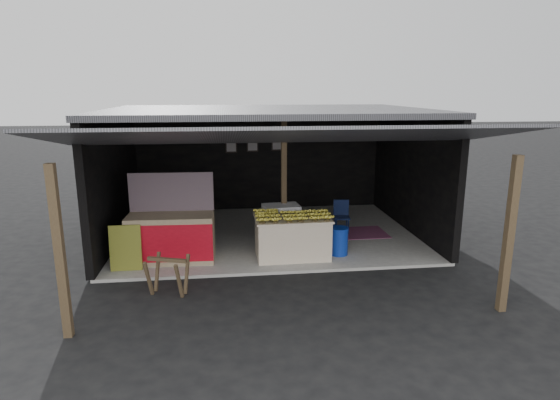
{
  "coord_description": "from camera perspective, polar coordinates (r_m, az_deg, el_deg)",
  "views": [
    {
      "loc": [
        -1.04,
        -8.29,
        3.44
      ],
      "look_at": [
        0.17,
        1.52,
        1.1
      ],
      "focal_mm": 30.0,
      "sensor_mm": 36.0,
      "label": 1
    }
  ],
  "objects": [
    {
      "name": "white_crate",
      "position": [
        10.49,
        0.14,
        -2.95
      ],
      "size": [
        0.85,
        0.62,
        0.88
      ],
      "rotation": [
        0.0,
        0.0,
        0.11
      ],
      "color": "white",
      "rests_on": "concrete_slab"
    },
    {
      "name": "sawhorse",
      "position": [
        8.26,
        -13.53,
        -8.51
      ],
      "size": [
        0.75,
        0.75,
        0.67
      ],
      "rotation": [
        0.0,
        0.0,
        -0.32
      ],
      "color": "#4E3E27",
      "rests_on": "ground"
    },
    {
      "name": "picture_frames",
      "position": [
        13.3,
        -3.22,
        6.79
      ],
      "size": [
        1.62,
        0.04,
        0.46
      ],
      "color": "black",
      "rests_on": "shophouse"
    },
    {
      "name": "magenta_rug",
      "position": [
        11.45,
        9.11,
        -3.99
      ],
      "size": [
        1.52,
        1.02,
        0.01
      ],
      "primitive_type": "cube",
      "rotation": [
        0.0,
        0.0,
        0.02
      ],
      "color": "#6D1848",
      "rests_on": "concrete_slab"
    },
    {
      "name": "green_signboard",
      "position": [
        9.41,
        -18.32,
        -5.58
      ],
      "size": [
        0.59,
        0.12,
        0.88
      ],
      "primitive_type": "cube",
      "rotation": [
        -0.09,
        0.0,
        0.0
      ],
      "color": "black",
      "rests_on": "concrete_slab"
    },
    {
      "name": "water_barrel",
      "position": [
        9.89,
        7.19,
        -5.07
      ],
      "size": [
        0.38,
        0.38,
        0.55
      ],
      "primitive_type": "cylinder",
      "color": "navy",
      "rests_on": "concrete_slab"
    },
    {
      "name": "plastic_chair",
      "position": [
        11.37,
        7.49,
        -1.67
      ],
      "size": [
        0.42,
        0.42,
        0.79
      ],
      "rotation": [
        0.0,
        0.0,
        -0.13
      ],
      "color": "#091335",
      "rests_on": "concrete_slab"
    },
    {
      "name": "banana_table",
      "position": [
        9.65,
        1.51,
        -4.52
      ],
      "size": [
        1.54,
        0.96,
        0.84
      ],
      "rotation": [
        0.0,
        0.0,
        0.01
      ],
      "color": "silver",
      "rests_on": "concrete_slab"
    },
    {
      "name": "shophouse",
      "position": [
        11.23,
        -1.66,
        6.47
      ],
      "size": [
        7.4,
        7.29,
        3.02
      ],
      "color": "black",
      "rests_on": "ground"
    },
    {
      "name": "neighbor_stall",
      "position": [
        9.66,
        -13.1,
        -4.23
      ],
      "size": [
        1.73,
        0.83,
        1.75
      ],
      "rotation": [
        0.0,
        0.0,
        -0.04
      ],
      "color": "#998466",
      "rests_on": "concrete_slab"
    },
    {
      "name": "ground",
      "position": [
        9.03,
        0.13,
        -9.06
      ],
      "size": [
        80.0,
        80.0,
        0.0
      ],
      "primitive_type": "plane",
      "color": "black",
      "rests_on": "ground"
    },
    {
      "name": "banana_pile",
      "position": [
        9.51,
        1.53,
        -1.63
      ],
      "size": [
        1.42,
        0.87,
        0.17
      ],
      "primitive_type": null,
      "rotation": [
        0.0,
        0.0,
        0.01
      ],
      "color": "yellow",
      "rests_on": "banana_table"
    },
    {
      "name": "concrete_slab",
      "position": [
        11.36,
        -1.44,
        -4.14
      ],
      "size": [
        7.0,
        5.0,
        0.06
      ],
      "primitive_type": "cube",
      "color": "gray",
      "rests_on": "ground"
    }
  ]
}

